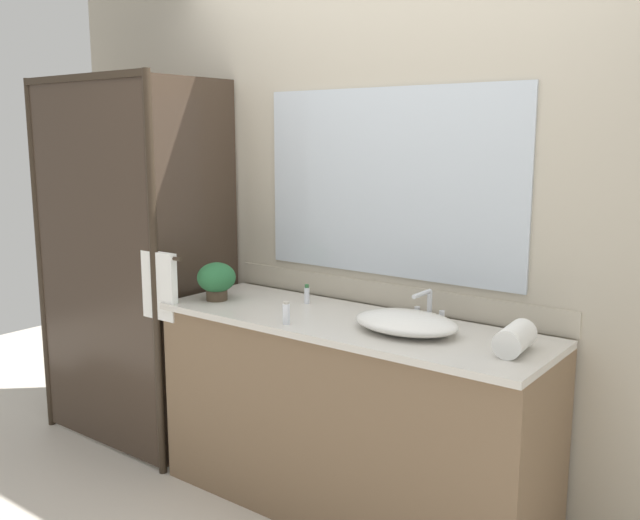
{
  "coord_description": "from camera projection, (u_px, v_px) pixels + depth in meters",
  "views": [
    {
      "loc": [
        1.69,
        -2.42,
        1.7
      ],
      "look_at": [
        -0.15,
        0.0,
        1.15
      ],
      "focal_mm": 39.2,
      "sensor_mm": 36.0,
      "label": 1
    }
  ],
  "objects": [
    {
      "name": "ground_plane",
      "position": [
        346.0,
        510.0,
        3.2
      ],
      "size": [
        8.0,
        8.0,
        0.0
      ],
      "primitive_type": "plane",
      "color": "beige"
    },
    {
      "name": "potted_plant",
      "position": [
        216.0,
        279.0,
        3.39
      ],
      "size": [
        0.19,
        0.19,
        0.19
      ],
      "color": "#473828",
      "rests_on": "vanity_cabinet"
    },
    {
      "name": "faucet",
      "position": [
        428.0,
        311.0,
        3.0
      ],
      "size": [
        0.17,
        0.16,
        0.15
      ],
      "color": "silver",
      "rests_on": "vanity_cabinet"
    },
    {
      "name": "wall_back_with_mirror",
      "position": [
        390.0,
        221.0,
        3.24
      ],
      "size": [
        4.4,
        0.06,
        2.6
      ],
      "color": "#B2A893",
      "rests_on": "ground_plane"
    },
    {
      "name": "vanity_cabinet",
      "position": [
        348.0,
        416.0,
        3.13
      ],
      "size": [
        1.8,
        0.58,
        0.9
      ],
      "color": "brown",
      "rests_on": "ground_plane"
    },
    {
      "name": "sink_basin",
      "position": [
        406.0,
        322.0,
        2.85
      ],
      "size": [
        0.45,
        0.32,
        0.08
      ],
      "primitive_type": "ellipsoid",
      "color": "white",
      "rests_on": "vanity_cabinet"
    },
    {
      "name": "rolled_towel_near_edge",
      "position": [
        515.0,
        339.0,
        2.58
      ],
      "size": [
        0.13,
        0.22,
        0.11
      ],
      "primitive_type": "cylinder",
      "rotation": [
        1.57,
        0.0,
        0.09
      ],
      "color": "white",
      "rests_on": "vanity_cabinet"
    },
    {
      "name": "shower_enclosure",
      "position": [
        127.0,
        265.0,
        3.63
      ],
      "size": [
        1.2,
        0.59,
        2.0
      ],
      "color": "#2D2319",
      "rests_on": "ground_plane"
    },
    {
      "name": "amenity_bottle_conditioner",
      "position": [
        286.0,
        313.0,
        2.97
      ],
      "size": [
        0.03,
        0.03,
        0.1
      ],
      "color": "silver",
      "rests_on": "vanity_cabinet"
    },
    {
      "name": "amenity_bottle_shampoo",
      "position": [
        307.0,
        294.0,
        3.34
      ],
      "size": [
        0.03,
        0.03,
        0.09
      ],
      "color": "silver",
      "rests_on": "vanity_cabinet"
    }
  ]
}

